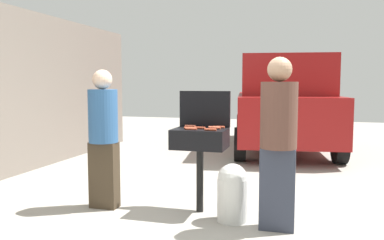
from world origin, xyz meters
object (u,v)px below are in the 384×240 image
at_px(hot_dog_7, 219,127).
at_px(hot_dog_4, 215,128).
at_px(hot_dog_1, 191,129).
at_px(hot_dog_5, 214,127).
at_px(parked_minivan, 282,103).
at_px(hot_dog_3, 190,126).
at_px(person_left, 103,134).
at_px(propane_tank, 232,191).
at_px(hot_dog_0, 211,130).
at_px(hot_dog_6, 200,128).
at_px(bbq_grill, 200,142).
at_px(hot_dog_2, 190,128).
at_px(person_right, 278,137).

bearing_deg(hot_dog_7, hot_dog_4, -103.19).
bearing_deg(hot_dog_1, hot_dog_4, 33.34).
bearing_deg(hot_dog_1, hot_dog_5, 43.55).
bearing_deg(hot_dog_7, hot_dog_5, -129.29).
distance_m(hot_dog_7, parked_minivan, 4.55).
xyz_separation_m(hot_dog_3, person_left, (-0.97, -0.29, -0.09)).
bearing_deg(person_left, propane_tank, -9.95).
bearing_deg(hot_dog_0, hot_dog_5, 92.27).
height_order(hot_dog_1, propane_tank, hot_dog_1).
distance_m(hot_dog_4, hot_dog_6, 0.17).
relative_size(hot_dog_0, hot_dog_5, 1.00).
xyz_separation_m(bbq_grill, parked_minivan, (0.67, 4.65, 0.22)).
height_order(bbq_grill, hot_dog_3, hot_dog_3).
height_order(hot_dog_1, hot_dog_5, same).
height_order(hot_dog_1, person_left, person_left).
distance_m(hot_dog_2, parked_minivan, 4.77).
relative_size(hot_dog_6, parked_minivan, 0.03).
bearing_deg(parked_minivan, hot_dog_5, 75.19).
bearing_deg(hot_dog_0, hot_dog_1, 175.54).
height_order(hot_dog_6, parked_minivan, parked_minivan).
relative_size(hot_dog_0, hot_dog_2, 1.00).
bearing_deg(hot_dog_4, hot_dog_2, -163.31).
xyz_separation_m(propane_tank, parked_minivan, (0.26, 4.86, 0.70)).
distance_m(hot_dog_5, propane_tank, 0.75).
distance_m(hot_dog_0, propane_tank, 0.69).
bearing_deg(bbq_grill, hot_dog_7, 32.76).
bearing_deg(hot_dog_4, hot_dog_6, -168.85).
bearing_deg(hot_dog_5, hot_dog_7, 50.71).
height_order(hot_dog_1, parked_minivan, parked_minivan).
bearing_deg(hot_dog_3, parked_minivan, 79.73).
bearing_deg(person_right, bbq_grill, -6.52).
distance_m(hot_dog_4, hot_dog_5, 0.05).
bearing_deg(bbq_grill, hot_dog_1, -116.19).
relative_size(hot_dog_6, propane_tank, 0.21).
height_order(hot_dog_3, parked_minivan, parked_minivan).
relative_size(hot_dog_6, person_left, 0.08).
bearing_deg(person_left, hot_dog_1, -6.66).
xyz_separation_m(person_right, parked_minivan, (-0.21, 4.98, 0.10)).
bearing_deg(bbq_grill, hot_dog_5, 25.19).
bearing_deg(hot_dog_1, hot_dog_7, 44.92).
xyz_separation_m(hot_dog_6, parked_minivan, (0.66, 4.66, 0.06)).
height_order(hot_dog_1, hot_dog_4, same).
bearing_deg(propane_tank, hot_dog_7, 123.09).
distance_m(hot_dog_1, hot_dog_2, 0.08).
bearing_deg(person_left, hot_dog_7, 4.14).
relative_size(hot_dog_5, hot_dog_6, 1.00).
bearing_deg(hot_dog_3, hot_dog_1, -72.44).
bearing_deg(hot_dog_2, hot_dog_6, 24.98).
relative_size(hot_dog_1, hot_dog_5, 1.00).
relative_size(hot_dog_2, hot_dog_4, 1.00).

